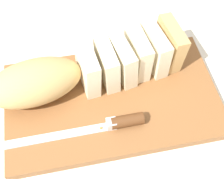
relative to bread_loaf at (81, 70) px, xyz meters
name	(u,v)px	position (x,y,z in m)	size (l,w,h in m)	color
ground_plane	(112,102)	(0.06, -0.05, -0.07)	(3.00, 3.00, 0.00)	silver
cutting_board	(112,100)	(0.06, -0.05, -0.06)	(0.46, 0.27, 0.02)	brown
bread_loaf	(81,70)	(0.00, 0.00, 0.00)	(0.43, 0.16, 0.10)	tan
bread_knife	(111,124)	(0.04, -0.12, -0.04)	(0.30, 0.03, 0.03)	silver
crumb_near_knife	(74,79)	(-0.02, 0.01, -0.05)	(0.01, 0.01, 0.01)	#A8753D
crumb_near_loaf	(101,128)	(0.02, -0.12, -0.04)	(0.01, 0.01, 0.01)	#A8753D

